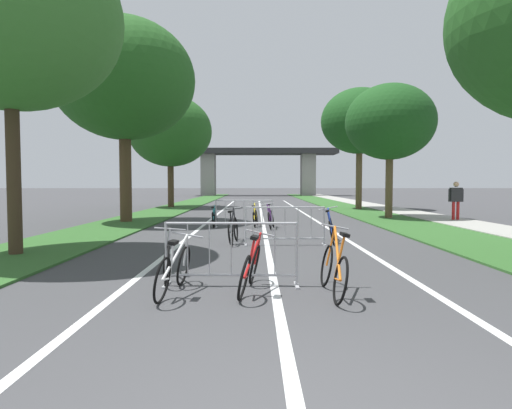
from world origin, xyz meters
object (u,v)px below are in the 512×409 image
Objects in this scene: bicycle_blue_6 at (330,229)px; bicycle_purple_8 at (269,219)px; crowd_barrier_second at (283,226)px; crowd_barrier_third at (242,214)px; tree_left_pine_near at (169,131)px; bicycle_red_5 at (249,268)px; bicycle_orange_1 at (332,269)px; pedestrian_waiting at (454,197)px; crowd_barrier_nearest at (230,255)px; tree_right_oak_mid at (358,121)px; tree_left_oak_near at (7,15)px; tree_left_pine_far at (122,80)px; bicycle_white_2 at (173,270)px; bicycle_black_3 at (232,229)px; tree_right_cypress_far at (388,122)px; bicycle_silver_4 at (165,257)px; bicycle_yellow_7 at (254,217)px; bicycle_teal_0 at (213,218)px.

bicycle_purple_8 is (-1.60, 3.70, -0.02)m from bicycle_blue_6.
crowd_barrier_third is (-1.24, 4.61, 0.00)m from crowd_barrier_second.
tree_left_pine_near is 24.10m from bicycle_red_5.
bicycle_orange_1 is (0.38, -5.17, -0.12)m from crowd_barrier_second.
bicycle_red_5 is at bearing 61.74° from pedestrian_waiting.
bicycle_purple_8 is at bearing 83.86° from crowd_barrier_nearest.
tree_right_oak_mid is 14.23m from crowd_barrier_third.
crowd_barrier_third is at bearing 134.26° from bicycle_blue_6.
tree_left_oak_near is 8.17m from bicycle_red_5.
bicycle_blue_6 is (-4.46, -15.29, -5.24)m from tree_right_oak_mid.
tree_left_pine_far is 4.93× the size of bicycle_white_2.
tree_right_cypress_far is at bearing 54.71° from bicycle_black_3.
tree_left_pine_near is at bearing 90.91° from tree_left_oak_near.
bicycle_silver_4 reaches higher than bicycle_red_5.
tree_left_pine_near is at bearing 143.01° from tree_right_cypress_far.
tree_right_oak_mid is at bearing -67.85° from pedestrian_waiting.
bicycle_purple_8 is (6.43, -13.62, -4.87)m from tree_left_pine_near.
tree_right_oak_mid reaches higher than crowd_barrier_second.
tree_right_cypress_far is 7.24m from tree_right_oak_mid.
bicycle_white_2 is at bearing -91.88° from bicycle_yellow_7.
bicycle_yellow_7 is at bearing 98.95° from crowd_barrier_second.
bicycle_silver_4 is 9.41m from bicycle_yellow_7.
bicycle_black_3 is at bearing -78.52° from bicycle_teal_0.
crowd_barrier_nearest is 4.76m from crowd_barrier_second.
bicycle_teal_0 is at bearing 59.63° from tree_left_oak_near.
tree_left_oak_near is 0.98× the size of tree_right_oak_mid.
tree_right_oak_mid is at bearing 85.19° from bicycle_blue_6.
tree_left_oak_near is 4.33× the size of bicycle_orange_1.
tree_left_pine_far reaches higher than crowd_barrier_third.
crowd_barrier_second is 4.78m from crowd_barrier_third.
pedestrian_waiting is (14.38, 8.96, -4.38)m from tree_left_oak_near.
pedestrian_waiting reaches higher than bicycle_red_5.
tree_left_pine_far is at bearing 152.94° from bicycle_blue_6.
tree_right_cypress_far is at bearing 41.21° from tree_left_oak_near.
bicycle_yellow_7 is at bearing 20.89° from pedestrian_waiting.
bicycle_teal_0 is at bearing -127.24° from tree_right_oak_mid.
pedestrian_waiting is at bearing 15.95° from crowd_barrier_third.
bicycle_blue_6 is 1.05× the size of bicycle_yellow_7.
pedestrian_waiting reaches higher than bicycle_white_2.
tree_right_cypress_far reaches higher than crowd_barrier_second.
bicycle_teal_0 is (3.95, -1.67, -5.70)m from tree_left_pine_far.
bicycle_orange_1 is at bearing -60.48° from tree_left_pine_far.
tree_left_pine_near is at bearing 110.43° from crowd_barrier_second.
bicycle_blue_6 is (3.77, -4.47, 0.05)m from bicycle_teal_0.
bicycle_purple_8 is 8.82m from pedestrian_waiting.
bicycle_teal_0 is at bearing -71.65° from tree_left_pine_near.
tree_left_pine_far is at bearing 118.79° from bicycle_orange_1.
bicycle_black_3 is (-6.96, -8.25, -4.17)m from tree_right_cypress_far.
tree_left_pine_near is 15.10m from crowd_barrier_third.
bicycle_white_2 is at bearing -118.64° from tree_right_cypress_far.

